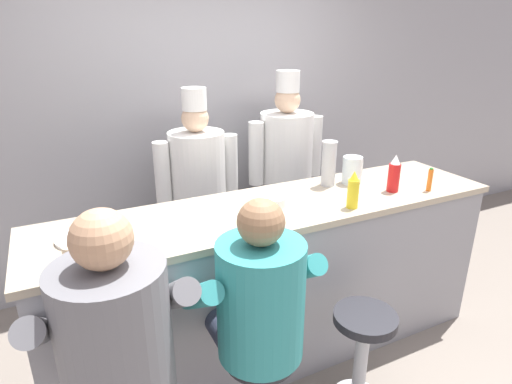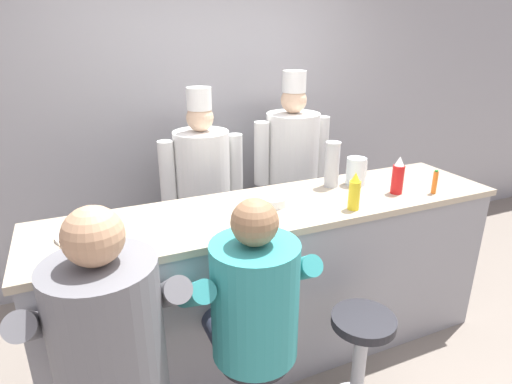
{
  "view_description": "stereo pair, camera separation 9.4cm",
  "coord_description": "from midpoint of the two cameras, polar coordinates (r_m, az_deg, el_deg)",
  "views": [
    {
      "loc": [
        -1.16,
        -1.72,
        2.02
      ],
      "look_at": [
        -0.17,
        0.3,
        1.17
      ],
      "focal_mm": 30.0,
      "sensor_mm": 36.0,
      "label": 1
    },
    {
      "loc": [
        -1.08,
        -1.76,
        2.02
      ],
      "look_at": [
        -0.17,
        0.3,
        1.17
      ],
      "focal_mm": 30.0,
      "sensor_mm": 36.0,
      "label": 2
    }
  ],
  "objects": [
    {
      "name": "water_pitcher_clear",
      "position": [
        2.95,
        14.08,
        2.69
      ],
      "size": [
        0.15,
        0.13,
        0.18
      ],
      "color": "silver",
      "rests_on": "diner_counter"
    },
    {
      "name": "diner_seated_teal",
      "position": [
        2.03,
        0.81,
        -14.82
      ],
      "size": [
        0.61,
        0.6,
        1.37
      ],
      "color": "#B2B5BA",
      "rests_on": "ground_plane"
    },
    {
      "name": "mustard_bottle_yellow",
      "position": [
        2.53,
        14.03,
        -0.05
      ],
      "size": [
        0.07,
        0.07,
        0.22
      ],
      "color": "yellow",
      "rests_on": "diner_counter"
    },
    {
      "name": "cup_stack_steel",
      "position": [
        2.86,
        11.04,
        3.63
      ],
      "size": [
        0.1,
        0.1,
        0.3
      ],
      "color": "#B7BABF",
      "rests_on": "diner_counter"
    },
    {
      "name": "diner_counter",
      "position": [
        2.79,
        3.94,
        -11.71
      ],
      "size": [
        2.85,
        0.67,
        1.05
      ],
      "color": "gray",
      "rests_on": "ground_plane"
    },
    {
      "name": "ketchup_bottle_red",
      "position": [
        2.85,
        19.29,
        1.98
      ],
      "size": [
        0.08,
        0.08,
        0.24
      ],
      "color": "red",
      "rests_on": "diner_counter"
    },
    {
      "name": "coffee_mug_tan",
      "position": [
        2.08,
        -22.18,
        -7.35
      ],
      "size": [
        0.13,
        0.08,
        0.1
      ],
      "color": "beige",
      "rests_on": "diner_counter"
    },
    {
      "name": "cook_in_whites_far",
      "position": [
        3.6,
        5.53,
        3.35
      ],
      "size": [
        0.68,
        0.43,
        1.73
      ],
      "color": "#232328",
      "rests_on": "ground_plane"
    },
    {
      "name": "empty_stool_round",
      "position": [
        2.55,
        14.88,
        -19.4
      ],
      "size": [
        0.34,
        0.34,
        0.6
      ],
      "color": "#B2B5BA",
      "rests_on": "ground_plane"
    },
    {
      "name": "wall_back",
      "position": [
        3.65,
        -5.56,
        10.0
      ],
      "size": [
        10.0,
        0.06,
        2.7
      ],
      "color": "#99999E",
      "rests_on": "ground_plane"
    },
    {
      "name": "cereal_bowl",
      "position": [
        2.53,
        3.44,
        -1.27
      ],
      "size": [
        0.15,
        0.15,
        0.05
      ],
      "color": "white",
      "rests_on": "diner_counter"
    },
    {
      "name": "breakfast_plate",
      "position": [
        2.31,
        -21.35,
        -5.28
      ],
      "size": [
        0.23,
        0.23,
        0.05
      ],
      "color": "white",
      "rests_on": "diner_counter"
    },
    {
      "name": "ground_plane",
      "position": [
        2.89,
        7.03,
        -23.82
      ],
      "size": [
        20.0,
        20.0,
        0.0
      ],
      "primitive_type": "plane",
      "color": "slate"
    },
    {
      "name": "diner_seated_grey",
      "position": [
        1.89,
        -17.75,
        -17.76
      ],
      "size": [
        0.66,
        0.65,
        1.45
      ],
      "color": "#B2B5BA",
      "rests_on": "ground_plane"
    },
    {
      "name": "cook_in_whites_near",
      "position": [
        3.28,
        -6.25,
        0.69
      ],
      "size": [
        0.64,
        0.41,
        1.65
      ],
      "color": "#232328",
      "rests_on": "ground_plane"
    },
    {
      "name": "hot_sauce_bottle_orange",
      "position": [
        2.95,
        23.58,
        1.2
      ],
      "size": [
        0.03,
        0.03,
        0.15
      ],
      "color": "orange",
      "rests_on": "diner_counter"
    }
  ]
}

